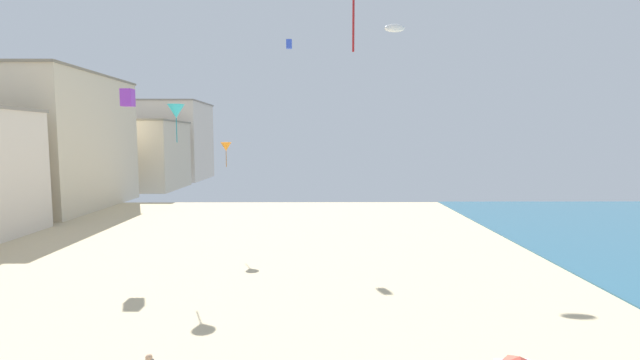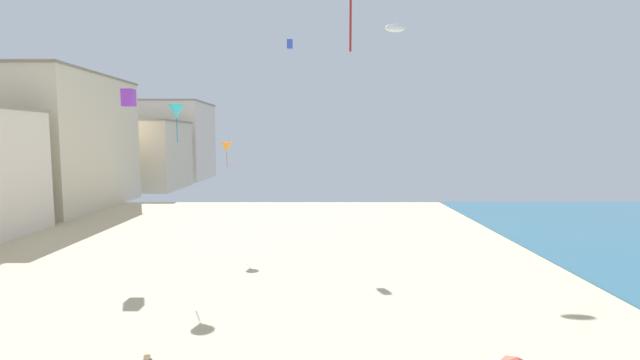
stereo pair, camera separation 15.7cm
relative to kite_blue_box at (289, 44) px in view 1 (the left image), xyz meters
The scene contains 8 objects.
boardwalk_hotel_far 36.14m from the kite_blue_box, 152.80° to the left, with size 12.68×20.88×17.24m.
boardwalk_hotel_distant 50.08m from the kite_blue_box, 129.71° to the left, with size 18.17×15.09×12.18m.
boardwalk_hotel_furthest 64.85m from the kite_blue_box, 119.02° to the left, with size 17.95×16.98×16.91m.
kite_blue_box is the anchor object (origin of this frame).
kite_cyan_delta 14.56m from the kite_blue_box, 122.83° to the right, with size 1.14×1.14×2.58m.
kite_orange_delta 11.29m from the kite_blue_box, 142.25° to the right, with size 0.91×0.91×2.07m.
kite_white_parafoil 9.62m from the kite_blue_box, 19.21° to the right, with size 1.72×0.48×0.67m.
kite_purple_box 14.82m from the kite_blue_box, 150.08° to the right, with size 0.84×0.84×1.33m.
Camera 1 is at (4.37, -1.39, 9.02)m, focal length 24.58 mm.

